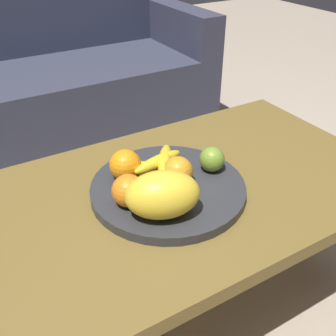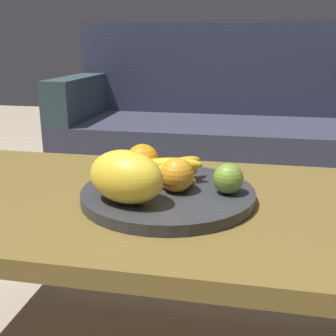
% 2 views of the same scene
% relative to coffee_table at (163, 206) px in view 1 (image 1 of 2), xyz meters
% --- Properties ---
extents(ground_plane, '(8.00, 8.00, 0.00)m').
position_rel_coffee_table_xyz_m(ground_plane, '(0.00, 0.00, -0.41)').
color(ground_plane, tan).
extents(coffee_table, '(1.25, 0.65, 0.45)m').
position_rel_coffee_table_xyz_m(coffee_table, '(0.00, 0.00, 0.00)').
color(coffee_table, brown).
rests_on(coffee_table, ground_plane).
extents(couch, '(1.70, 0.70, 0.90)m').
position_rel_coffee_table_xyz_m(couch, '(0.05, 1.33, -0.10)').
color(couch, '#343748').
rests_on(couch, ground_plane).
extents(fruit_bowl, '(0.39, 0.39, 0.03)m').
position_rel_coffee_table_xyz_m(fruit_bowl, '(0.01, -0.01, 0.06)').
color(fruit_bowl, '#313337').
rests_on(fruit_bowl, coffee_table).
extents(melon_large_front, '(0.20, 0.16, 0.11)m').
position_rel_coffee_table_xyz_m(melon_large_front, '(-0.06, -0.10, 0.13)').
color(melon_large_front, yellow).
rests_on(melon_large_front, fruit_bowl).
extents(orange_front, '(0.08, 0.08, 0.08)m').
position_rel_coffee_table_xyz_m(orange_front, '(0.03, -0.02, 0.11)').
color(orange_front, orange).
rests_on(orange_front, fruit_bowl).
extents(orange_left, '(0.08, 0.08, 0.08)m').
position_rel_coffee_table_xyz_m(orange_left, '(-0.11, -0.03, 0.11)').
color(orange_left, orange).
rests_on(orange_left, fruit_bowl).
extents(orange_right, '(0.08, 0.08, 0.08)m').
position_rel_coffee_table_xyz_m(orange_right, '(-0.07, 0.07, 0.11)').
color(orange_right, orange).
rests_on(orange_right, fruit_bowl).
extents(apple_front, '(0.07, 0.07, 0.07)m').
position_rel_coffee_table_xyz_m(apple_front, '(0.15, -0.01, 0.10)').
color(apple_front, olive).
rests_on(apple_front, fruit_bowl).
extents(banana_bunch, '(0.16, 0.15, 0.06)m').
position_rel_coffee_table_xyz_m(banana_bunch, '(0.01, 0.05, 0.10)').
color(banana_bunch, yellow).
rests_on(banana_bunch, fruit_bowl).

